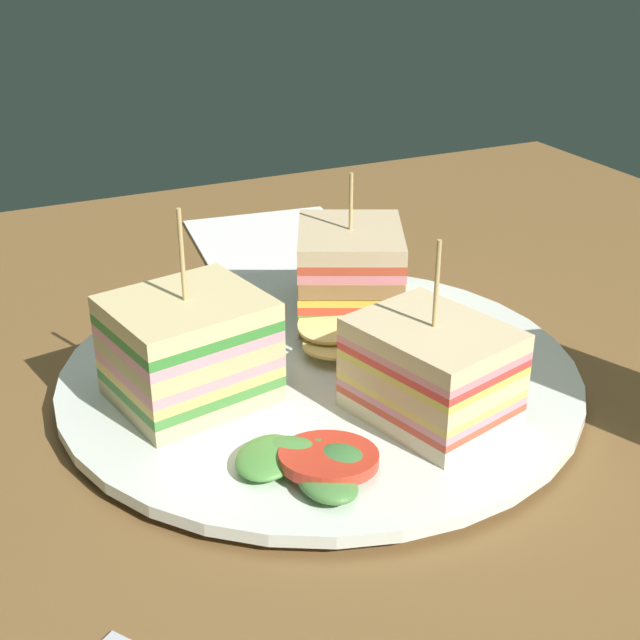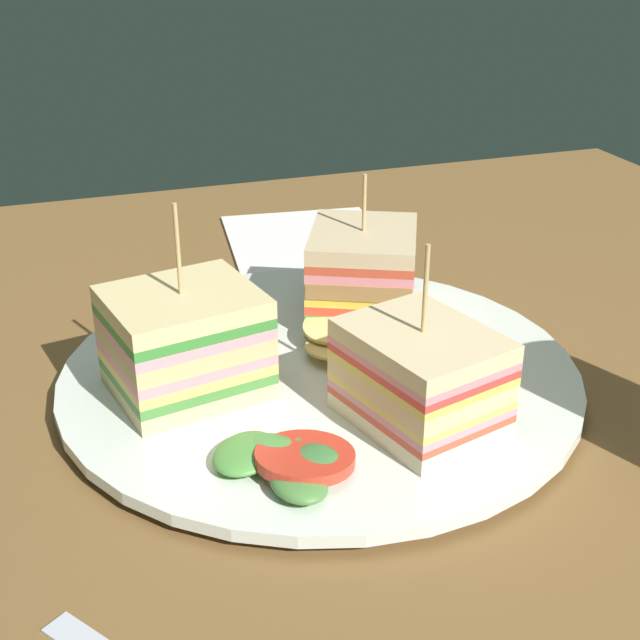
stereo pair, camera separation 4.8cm
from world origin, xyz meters
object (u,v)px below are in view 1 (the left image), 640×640
(plate, at_px, (320,374))
(sandwich_wedge_1, at_px, (430,372))
(napkin, at_px, (275,240))
(sandwich_wedge_0, at_px, (187,346))
(sandwich_wedge_2, at_px, (350,272))
(chip_pile, at_px, (340,334))

(plate, height_order, sandwich_wedge_1, sandwich_wedge_1)
(sandwich_wedge_1, distance_m, napkin, 0.30)
(sandwich_wedge_0, bearing_deg, sandwich_wedge_2, 12.27)
(sandwich_wedge_1, bearing_deg, sandwich_wedge_2, -23.85)
(plate, xyz_separation_m, napkin, (0.07, 0.23, -0.00))
(sandwich_wedge_1, height_order, sandwich_wedge_2, sandwich_wedge_1)
(sandwich_wedge_0, height_order, sandwich_wedge_2, sandwich_wedge_0)
(sandwich_wedge_0, height_order, sandwich_wedge_1, sandwich_wedge_0)
(sandwich_wedge_0, distance_m, sandwich_wedge_1, 0.13)
(chip_pile, xyz_separation_m, napkin, (0.04, 0.21, -0.02))
(plate, distance_m, sandwich_wedge_1, 0.08)
(plate, relative_size, chip_pile, 4.78)
(plate, bearing_deg, sandwich_wedge_0, 176.75)
(napkin, bearing_deg, chip_pile, -101.92)
(sandwich_wedge_0, bearing_deg, napkin, 46.30)
(sandwich_wedge_1, relative_size, chip_pile, 1.57)
(sandwich_wedge_2, relative_size, napkin, 0.70)
(chip_pile, distance_m, napkin, 0.21)
(sandwich_wedge_0, relative_size, sandwich_wedge_2, 1.09)
(sandwich_wedge_0, height_order, chip_pile, sandwich_wedge_0)
(sandwich_wedge_2, distance_m, napkin, 0.17)
(chip_pile, bearing_deg, napkin, 78.08)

